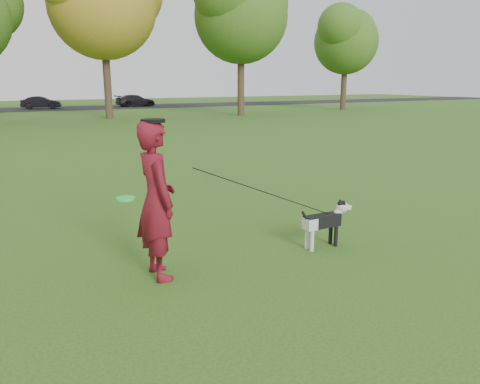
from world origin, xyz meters
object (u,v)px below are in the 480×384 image
man (156,201)px  car_right (136,101)px  car_mid (41,103)px  dog (326,219)px

man → car_right: man is taller
car_mid → dog: bearing=-166.6°
car_right → car_mid: bearing=83.2°
man → dog: 2.65m
dog → car_mid: 39.62m
dog → car_right: bearing=78.4°
dog → car_mid: car_mid is taller
car_right → man: bearing=158.0°
dog → car_mid: bearing=90.4°
man → car_mid: 39.56m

